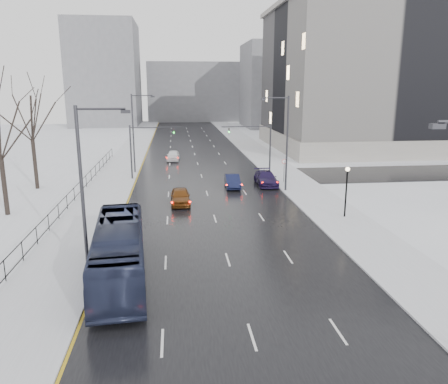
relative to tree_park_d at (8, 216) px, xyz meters
name	(u,v)px	position (x,y,z in m)	size (l,w,h in m)	color
road	(197,161)	(17.80, 26.00, 0.02)	(16.00, 150.00, 0.04)	black
cross_road	(202,178)	(17.80, 14.00, 0.02)	(130.00, 10.00, 0.04)	black
sidewalk_left	(125,162)	(7.30, 26.00, 0.08)	(5.00, 150.00, 0.16)	silver
sidewalk_right	(266,160)	(28.30, 26.00, 0.08)	(5.00, 150.00, 0.16)	silver
park_strip	(58,164)	(-2.20, 26.00, 0.06)	(14.00, 150.00, 0.12)	white
tree_park_d	(8,216)	(0.00, 0.00, 0.00)	(8.75, 8.75, 12.50)	black
tree_park_e	(38,189)	(-0.40, 10.00, 0.00)	(9.45, 9.45, 13.50)	black
iron_fence	(52,217)	(4.80, -4.00, 0.91)	(0.06, 70.00, 1.30)	black
streetlight_r_mid	(285,139)	(25.97, 6.00, 5.62)	(2.95, 0.25, 10.00)	#2D2D33
streetlight_l_near	(86,186)	(9.63, -14.00, 5.62)	(2.95, 0.25, 10.00)	#2D2D33
streetlight_l_far	(135,129)	(9.63, 18.00, 5.62)	(2.95, 0.25, 10.00)	#2D2D33
lamppost_r_mid	(347,185)	(28.80, -4.00, 2.94)	(0.36, 0.36, 4.28)	black
mast_signal_right	(262,144)	(25.13, 14.00, 4.11)	(6.10, 0.33, 6.50)	#2D2D33
mast_signal_left	(140,145)	(10.47, 14.00, 4.11)	(6.10, 0.33, 6.50)	#2D2D33
no_uturn_sign	(284,164)	(27.00, 10.00, 2.30)	(0.60, 0.06, 2.70)	#2D2D33
civic_building	(389,84)	(52.80, 38.00, 11.21)	(41.00, 31.00, 24.80)	gray
bldg_far_right	(289,85)	(45.80, 81.00, 11.00)	(24.00, 20.00, 22.00)	slate
bldg_far_left	(105,74)	(-4.20, 91.00, 14.00)	(18.00, 22.00, 28.00)	slate
bldg_far_center	(196,92)	(21.80, 106.00, 9.00)	(30.00, 18.00, 18.00)	slate
bus	(119,252)	(11.22, -14.02, 1.67)	(2.74, 11.70, 3.26)	#222842
sedan_center_near	(180,196)	(14.97, 2.04, 0.80)	(1.81, 4.49, 1.53)	brown
sedan_right_near	(232,181)	(20.80, 8.38, 0.76)	(1.52, 4.36, 1.44)	#121636
sedan_right_far	(266,178)	(24.73, 9.20, 0.81)	(2.17, 5.33, 1.55)	#211541
sedan_center_far	(173,155)	(14.30, 27.17, 0.80)	(1.78, 4.43, 1.51)	white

